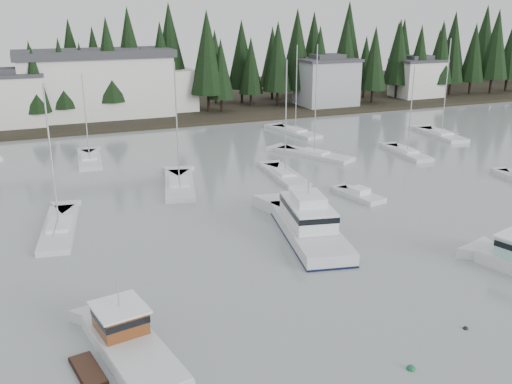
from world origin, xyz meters
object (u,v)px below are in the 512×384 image
(sailboat_0, at_px, (314,156))
(sailboat_1, at_px, (295,133))
(harbor_inn, at_px, (109,84))
(sailboat_4, at_px, (285,177))
(house_west, at_px, (12,99))
(sailboat_2, at_px, (90,161))
(sailboat_9, at_px, (60,230))
(sailboat_8, at_px, (407,154))
(house_east_b, at_px, (417,77))
(sailboat_6, at_px, (441,136))
(cabin_cruiser_center, at_px, (309,227))
(house_east_a, at_px, (326,81))
(sailboat_5, at_px, (180,187))
(runabout_1, at_px, (359,196))
(lobster_boat_brown, at_px, (128,346))

(sailboat_0, relative_size, sailboat_1, 1.07)
(harbor_inn, bearing_deg, sailboat_4, -74.01)
(house_west, height_order, sailboat_0, sailboat_0)
(sailboat_2, height_order, sailboat_9, sailboat_9)
(house_west, xyz_separation_m, sailboat_8, (46.23, -36.61, -4.59))
(house_east_b, height_order, sailboat_4, sailboat_4)
(sailboat_1, distance_m, sailboat_8, 18.62)
(sailboat_0, xyz_separation_m, sailboat_6, (22.66, 3.29, 0.00))
(house_east_b, bearing_deg, cabin_cruiser_center, -133.42)
(harbor_inn, height_order, sailboat_0, sailboat_0)
(house_east_a, distance_m, sailboat_8, 36.77)
(sailboat_2, distance_m, sailboat_9, 22.91)
(house_west, distance_m, sailboat_8, 59.15)
(house_east_b, height_order, sailboat_5, sailboat_5)
(runabout_1, bearing_deg, sailboat_8, -61.91)
(lobster_boat_brown, bearing_deg, harbor_inn, -18.32)
(house_west, distance_m, sailboat_1, 43.55)
(house_east_a, bearing_deg, sailboat_4, -124.36)
(sailboat_5, bearing_deg, sailboat_2, 41.10)
(sailboat_1, bearing_deg, house_east_a, -49.48)
(lobster_boat_brown, distance_m, sailboat_8, 51.25)
(sailboat_1, bearing_deg, sailboat_5, 120.21)
(house_west, bearing_deg, harbor_inn, 12.52)
(house_east_b, height_order, sailboat_9, sailboat_9)
(harbor_inn, distance_m, sailboat_4, 45.31)
(cabin_cruiser_center, relative_size, sailboat_0, 0.92)
(sailboat_1, xyz_separation_m, sailboat_4, (-11.18, -20.25, 0.01))
(house_west, bearing_deg, lobster_boat_brown, -85.58)
(house_west, xyz_separation_m, cabin_cruiser_center, (22.04, -56.02, -3.84))
(house_east_b, distance_m, sailboat_5, 72.54)
(sailboat_2, distance_m, sailboat_6, 49.53)
(house_east_b, xyz_separation_m, runabout_1, (-44.73, -50.03, -4.27))
(house_west, relative_size, cabin_cruiser_center, 0.72)
(house_west, xyz_separation_m, sailboat_5, (15.63, -38.98, -4.59))
(house_west, relative_size, sailboat_4, 0.71)
(sailboat_8, bearing_deg, sailboat_6, -51.92)
(sailboat_4, bearing_deg, lobster_boat_brown, 145.06)
(harbor_inn, height_order, sailboat_1, sailboat_1)
(house_west, relative_size, sailboat_0, 0.67)
(cabin_cruiser_center, relative_size, sailboat_6, 0.92)
(house_west, relative_size, sailboat_6, 0.66)
(house_west, distance_m, harbor_inn, 15.45)
(sailboat_0, xyz_separation_m, sailboat_2, (-26.63, 8.10, -0.02))
(sailboat_4, xyz_separation_m, sailboat_8, (18.80, 3.26, -0.01))
(house_east_b, bearing_deg, sailboat_5, -146.48)
(sailboat_1, bearing_deg, runabout_1, 156.08)
(sailboat_2, height_order, runabout_1, sailboat_2)
(sailboat_5, height_order, runabout_1, sailboat_5)
(cabin_cruiser_center, xyz_separation_m, sailboat_0, (12.77, 23.24, -0.75))
(house_west, distance_m, sailboat_9, 47.33)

